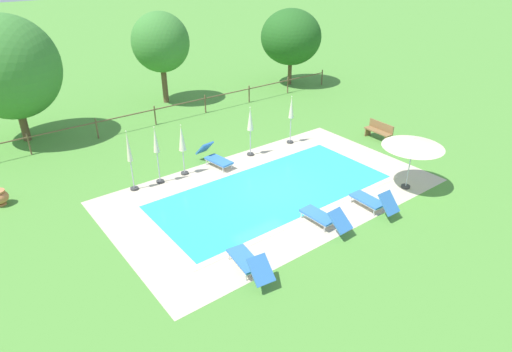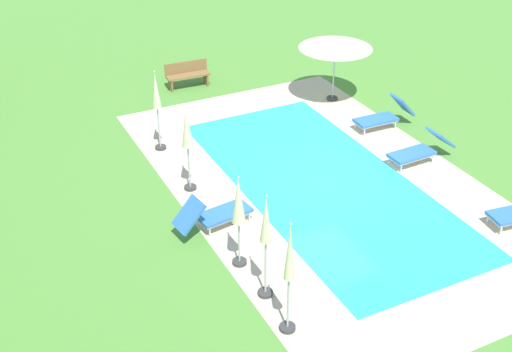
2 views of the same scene
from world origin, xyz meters
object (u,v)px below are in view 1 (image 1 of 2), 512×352
Objects in this scene: patio_umbrella_closed_row_centre at (291,112)px; tree_centre at (9,68)px; wooden_bench_lawn_side at (379,130)px; terracotta_urn_near_fence at (0,197)px; patio_umbrella_open_foreground at (414,143)px; sun_lounger_north_mid at (373,201)px; patio_umbrella_closed_row_mid_west at (182,141)px; tree_west_mid at (291,37)px; sun_lounger_north_far at (324,217)px; sun_lounger_north_end at (249,262)px; patio_umbrella_closed_row_mid_east at (250,123)px; patio_umbrella_closed_row_west at (129,153)px; sun_lounger_north_near_steps at (215,157)px; patio_umbrella_closed_row_east at (156,146)px; tree_far_west at (161,42)px.

tree_centre is at bearing 140.87° from patio_umbrella_closed_row_centre.
terracotta_urn_near_fence is (-16.32, 4.57, -0.13)m from wooden_bench_lawn_side.
patio_umbrella_open_foreground reaches higher than wooden_bench_lawn_side.
sun_lounger_north_mid is 6.94m from wooden_bench_lawn_side.
patio_umbrella_closed_row_mid_west is (-6.49, 6.47, -0.43)m from patio_umbrella_open_foreground.
terracotta_urn_near_fence is at bearing -163.74° from tree_west_mid.
sun_lounger_north_end is (-3.50, -0.37, 0.00)m from sun_lounger_north_far.
patio_umbrella_closed_row_mid_east reaches higher than terracotta_urn_near_fence.
patio_umbrella_closed_row_west is at bearing -153.05° from tree_west_mid.
wooden_bench_lawn_side is at bearing -17.34° from sun_lounger_north_near_steps.
patio_umbrella_closed_row_mid_east is at bearing 52.87° from sun_lounger_north_end.
sun_lounger_north_end is 1.33× the size of wooden_bench_lawn_side.
terracotta_urn_near_fence is 0.12× the size of tree_west_mid.
sun_lounger_north_far is at bearing -153.76° from wooden_bench_lawn_side.
sun_lounger_north_mid is 0.78× the size of patio_umbrella_closed_row_east.
sun_lounger_north_mid is at bearing -58.97° from patio_umbrella_closed_row_mid_west.
sun_lounger_north_far is 3.19× the size of terracotta_urn_near_fence.
sun_lounger_north_far is 7.16m from patio_umbrella_closed_row_east.
sun_lounger_north_far is 16.13m from tree_centre.
tree_far_west is at bearing 61.45° from patio_umbrella_closed_row_east.
patio_umbrella_open_foreground is 0.44× the size of tree_far_west.
patio_umbrella_closed_row_east is at bearing -68.11° from tree_centre.
sun_lounger_north_end is at bearing -179.76° from sun_lounger_north_mid.
sun_lounger_north_near_steps is 0.39× the size of tree_west_mid.
sun_lounger_north_mid is 13.86m from terracotta_urn_near_fence.
patio_umbrella_open_foreground is 6.29m from patio_umbrella_closed_row_centre.
patio_umbrella_closed_row_mid_east reaches higher than sun_lounger_north_mid.
patio_umbrella_closed_row_mid_east is at bearing 76.48° from sun_lounger_north_far.
patio_umbrella_closed_row_mid_west is 14.89m from tree_west_mid.
patio_umbrella_closed_row_centre is (7.40, 6.55, 1.22)m from sun_lounger_north_end.
terracotta_urn_near_fence is (-8.59, 8.38, -0.04)m from sun_lounger_north_far.
wooden_bench_lawn_side is at bearing -15.06° from patio_umbrella_closed_row_mid_west.
sun_lounger_north_near_steps is 2.94m from patio_umbrella_closed_row_east.
terracotta_urn_near_fence is 0.10× the size of tree_centre.
wooden_bench_lawn_side is (8.12, -2.54, 0.08)m from sun_lounger_north_near_steps.
tree_centre is at bearing 118.72° from patio_umbrella_closed_row_mid_west.
patio_umbrella_closed_row_centre is (5.79, -0.23, 0.08)m from patio_umbrella_closed_row_mid_west.
wooden_bench_lawn_side is at bearing -64.29° from tree_far_west.
patio_umbrella_open_foreground is at bearing -128.92° from wooden_bench_lawn_side.
wooden_bench_lawn_side is (11.87, -2.63, -1.12)m from patio_umbrella_closed_row_west.
patio_umbrella_closed_row_mid_west is 9.46m from tree_centre.
patio_umbrella_open_foreground is 10.91m from patio_umbrella_closed_row_west.
patio_umbrella_closed_row_east is at bearing -4.27° from patio_umbrella_closed_row_west.
wooden_bench_lawn_side is (6.24, -2.40, -1.14)m from patio_umbrella_closed_row_mid_east.
patio_umbrella_closed_row_east is 1.61× the size of wooden_bench_lawn_side.
sun_lounger_north_near_steps is 8.27m from patio_umbrella_open_foreground.
patio_umbrella_closed_row_east is (-7.65, 6.43, -0.33)m from patio_umbrella_open_foreground.
wooden_bench_lawn_side is 0.30× the size of tree_west_mid.
patio_umbrella_open_foreground is at bearing -80.69° from tree_far_west.
tree_centre is (-8.49, 14.84, 3.24)m from sun_lounger_north_mid.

